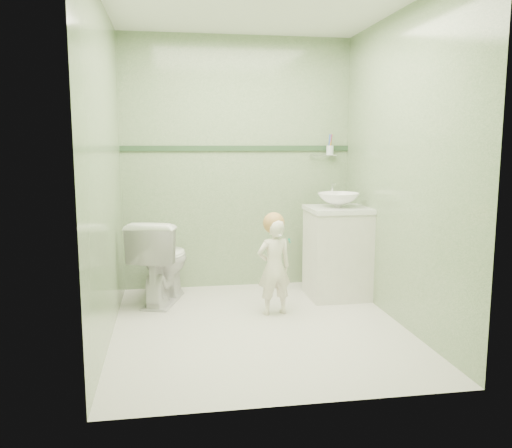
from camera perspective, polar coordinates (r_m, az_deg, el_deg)
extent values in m
plane|color=silver|center=(4.19, 0.34, -10.93)|extent=(2.50, 2.50, 0.00)
cube|color=gray|center=(5.18, -1.99, 6.41)|extent=(2.20, 0.04, 2.40)
cube|color=gray|center=(2.73, 4.80, 4.35)|extent=(2.20, 0.04, 2.40)
cube|color=gray|center=(3.92, -15.79, 5.36)|extent=(0.04, 2.50, 2.40)
cube|color=gray|center=(4.27, 15.13, 5.64)|extent=(0.04, 2.50, 2.40)
cube|color=#2C482D|center=(5.17, -1.98, 8.07)|extent=(2.20, 0.02, 0.05)
cube|color=silver|center=(4.93, 8.64, -3.18)|extent=(0.52, 0.50, 0.80)
cube|color=white|center=(4.86, 8.75, 1.56)|extent=(0.54, 0.52, 0.04)
imported|color=white|center=(4.85, 8.77, 2.54)|extent=(0.37, 0.37, 0.13)
cylinder|color=silver|center=(5.04, 8.08, 3.42)|extent=(0.03, 0.03, 0.18)
cylinder|color=silver|center=(4.98, 8.27, 4.28)|extent=(0.02, 0.12, 0.02)
cylinder|color=silver|center=(5.31, 7.18, 7.27)|extent=(0.26, 0.02, 0.02)
cylinder|color=silver|center=(5.30, 7.88, 7.80)|extent=(0.07, 0.07, 0.09)
cylinder|color=blue|center=(5.29, 7.80, 8.55)|extent=(0.01, 0.01, 0.17)
cylinder|color=#D9AA0A|center=(5.29, 7.94, 8.55)|extent=(0.01, 0.01, 0.17)
cylinder|color=purple|center=(5.29, 7.92, 8.55)|extent=(0.01, 0.01, 0.17)
cylinder|color=#DE4A34|center=(5.31, 7.99, 8.55)|extent=(0.01, 0.01, 0.17)
imported|color=white|center=(4.80, -10.05, -3.87)|extent=(0.61, 0.82, 0.75)
imported|color=white|center=(4.39, 1.94, -4.61)|extent=(0.32, 0.23, 0.79)
sphere|color=#B88548|center=(4.34, 1.90, 0.10)|extent=(0.18, 0.18, 0.18)
cylinder|color=#0C815C|center=(4.25, 3.59, -1.81)|extent=(0.05, 0.14, 0.06)
cube|color=white|center=(4.27, 2.59, -1.21)|extent=(0.03, 0.03, 0.02)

